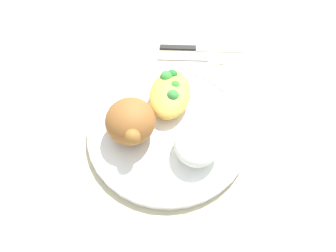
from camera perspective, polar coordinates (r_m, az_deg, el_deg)
name	(u,v)px	position (r m, az deg, el deg)	size (l,w,h in m)	color
ground_plane	(168,134)	(0.66, 0.00, -1.29)	(2.00, 2.00, 0.00)	#C5B794
plate	(168,131)	(0.65, 0.00, -0.87)	(0.30, 0.30, 0.02)	white
roasted_chicken	(130,122)	(0.61, -6.18, 0.71)	(0.10, 0.09, 0.07)	#945929
rice_pile	(198,142)	(0.60, 4.88, -2.70)	(0.09, 0.08, 0.05)	white
mac_cheese_with_broccoli	(170,93)	(0.66, 0.37, 5.48)	(0.11, 0.08, 0.04)	gold
fork	(195,59)	(0.77, 4.49, 10.91)	(0.03, 0.14, 0.01)	#B2B2B7
knife	(195,48)	(0.79, 4.52, 12.71)	(0.04, 0.19, 0.01)	black
napkin	(100,240)	(0.59, -11.17, -17.86)	(0.09, 0.10, 0.00)	white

